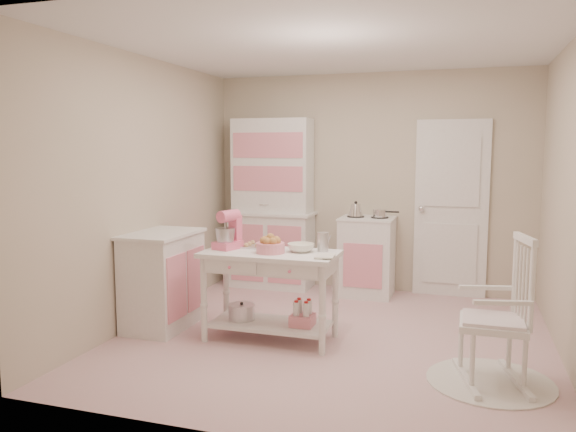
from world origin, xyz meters
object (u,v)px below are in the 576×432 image
(stand_mixer, at_px, (227,230))
(bread_basket, at_px, (270,248))
(base_cabinet, at_px, (163,280))
(hutch, at_px, (272,203))
(stove, at_px, (367,256))
(rocking_chair, at_px, (493,310))
(work_table, at_px, (270,296))

(stand_mixer, xyz_separation_m, bread_basket, (0.44, -0.07, -0.12))
(base_cabinet, xyz_separation_m, stand_mixer, (0.68, -0.01, 0.51))
(hutch, distance_m, stove, 1.33)
(hutch, bearing_deg, base_cabinet, -103.99)
(stove, distance_m, rocking_chair, 2.57)
(stove, height_order, base_cabinet, same)
(stand_mixer, bearing_deg, stove, 79.28)
(hutch, height_order, base_cabinet, hutch)
(hutch, distance_m, rocking_chair, 3.41)
(hutch, xyz_separation_m, rocking_chair, (2.50, -2.27, -0.49))
(bread_basket, bearing_deg, stove, 74.05)
(rocking_chair, bearing_deg, base_cabinet, 158.12)
(stove, relative_size, base_cabinet, 1.00)
(hutch, xyz_separation_m, bread_basket, (0.67, -1.92, -0.19))
(base_cabinet, height_order, rocking_chair, rocking_chair)
(base_cabinet, distance_m, work_table, 1.11)
(work_table, xyz_separation_m, bread_basket, (0.02, -0.05, 0.45))
(base_cabinet, bearing_deg, stove, 47.17)
(rocking_chair, bearing_deg, work_table, 154.18)
(hutch, height_order, stand_mixer, hutch)
(hutch, relative_size, bread_basket, 8.32)
(hutch, xyz_separation_m, base_cabinet, (-0.46, -1.84, -0.58))
(rocking_chair, relative_size, work_table, 0.92)
(work_table, bearing_deg, hutch, 109.11)
(hutch, xyz_separation_m, work_table, (0.65, -1.87, -0.64))
(hutch, bearing_deg, stove, -2.39)
(stove, xyz_separation_m, stand_mixer, (-0.97, -1.80, 0.51))
(stove, height_order, bread_basket, stove)
(work_table, relative_size, bread_basket, 4.80)
(stove, distance_m, base_cabinet, 2.44)
(base_cabinet, bearing_deg, work_table, -1.43)
(base_cabinet, relative_size, bread_basket, 3.68)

